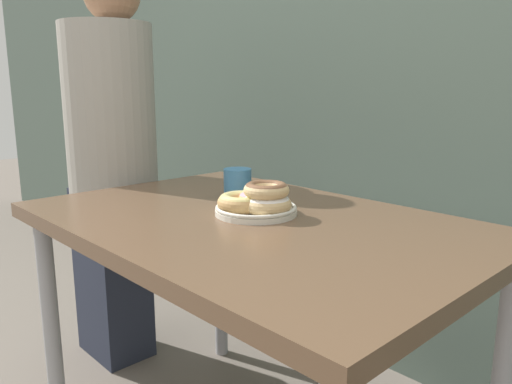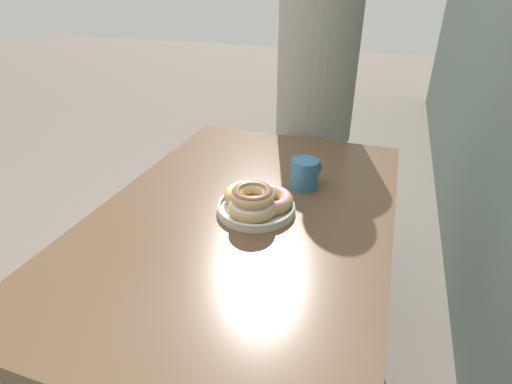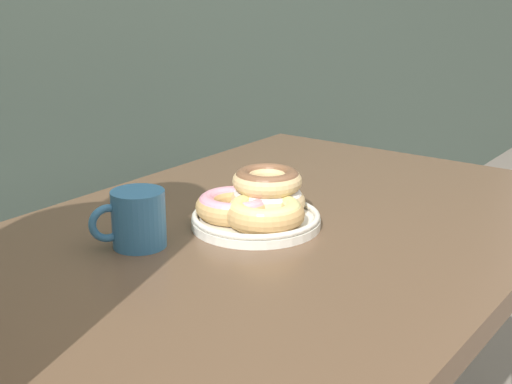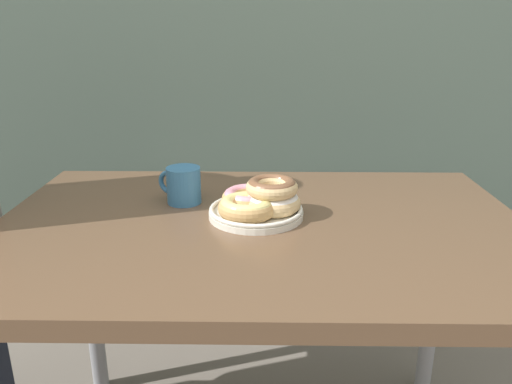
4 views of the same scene
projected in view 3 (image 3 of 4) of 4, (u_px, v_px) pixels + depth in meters
dining_table at (275, 271)px, 1.21m from camera, size 1.19×0.79×0.74m
donut_plate at (258, 204)px, 1.19m from camera, size 0.24×0.23×0.09m
coffee_mug at (137, 218)px, 1.09m from camera, size 0.11×0.08×0.09m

